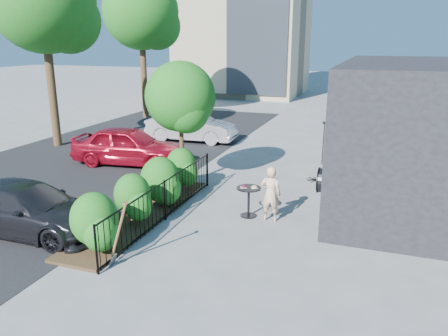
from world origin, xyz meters
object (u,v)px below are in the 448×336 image
at_px(street_tree_near, 43,7).
at_px(car_silver, 191,127).
at_px(car_darkgrey, 27,209).
at_px(cafe_table, 249,196).
at_px(car_red, 129,146).
at_px(patio_tree, 182,101).
at_px(shovel, 117,238).
at_px(street_tree_far, 142,16).
at_px(woman, 270,194).

height_order(street_tree_near, car_silver, street_tree_near).
height_order(car_silver, car_darkgrey, car_silver).
relative_size(cafe_table, car_red, 0.20).
bearing_deg(patio_tree, shovel, -79.67).
relative_size(patio_tree, car_red, 0.92).
height_order(cafe_table, car_red, car_red).
height_order(street_tree_far, car_red, street_tree_far).
relative_size(woman, car_silver, 0.35).
bearing_deg(street_tree_near, woman, -24.64).
xyz_separation_m(shovel, car_red, (-4.03, 7.00, 0.06)).
height_order(cafe_table, car_darkgrey, car_darkgrey).
height_order(woman, car_darkgrey, woman).
relative_size(cafe_table, woman, 0.59).
bearing_deg(car_darkgrey, patio_tree, -25.93).
distance_m(patio_tree, street_tree_near, 8.92).
xyz_separation_m(street_tree_near, car_darkgrey, (5.60, -7.79, -5.30)).
bearing_deg(car_darkgrey, woman, -64.83).
xyz_separation_m(street_tree_near, cafe_table, (10.44, -4.98, -5.35)).
relative_size(street_tree_near, car_red, 1.94).
height_order(street_tree_near, car_darkgrey, street_tree_near).
distance_m(street_tree_near, cafe_table, 12.74).
distance_m(street_tree_near, woman, 13.22).
bearing_deg(patio_tree, woman, -29.15).
bearing_deg(street_tree_near, car_silver, 29.02).
bearing_deg(car_silver, car_red, 169.04).
relative_size(patio_tree, cafe_table, 4.52).
height_order(patio_tree, car_red, patio_tree).
bearing_deg(car_silver, patio_tree, -161.33).
bearing_deg(shovel, car_darkgrey, 165.99).
bearing_deg(car_red, cafe_table, -127.55).
distance_m(car_silver, car_darkgrey, 10.72).
xyz_separation_m(cafe_table, car_silver, (-5.16, 7.91, 0.13)).
bearing_deg(car_red, street_tree_near, 64.47).
height_order(street_tree_far, car_darkgrey, street_tree_far).
height_order(cafe_table, car_silver, car_silver).
height_order(shovel, car_silver, shovel).
bearing_deg(street_tree_near, cafe_table, -25.52).
bearing_deg(cafe_table, street_tree_near, 154.48).
distance_m(shovel, car_silver, 11.98).
distance_m(cafe_table, car_red, 6.73).
distance_m(woman, car_darkgrey, 6.10).
height_order(patio_tree, street_tree_near, street_tree_near).
relative_size(patio_tree, shovel, 2.58).
relative_size(street_tree_far, woman, 5.59).
bearing_deg(woman, patio_tree, -33.83).
bearing_deg(car_red, street_tree_far, 18.93).
bearing_deg(street_tree_far, car_silver, -43.89).
distance_m(street_tree_far, cafe_table, 17.50).
xyz_separation_m(patio_tree, street_tree_far, (-7.70, 11.20, 3.15)).
bearing_deg(cafe_table, car_darkgrey, -149.91).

